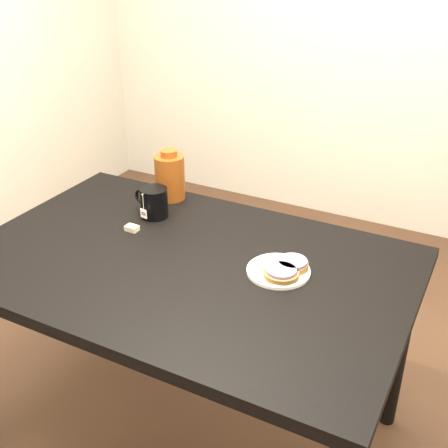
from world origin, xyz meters
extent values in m
plane|color=brown|center=(0.00, 0.00, 0.00)|extent=(4.00, 4.00, 0.00)
cube|color=black|center=(0.00, 0.00, 0.73)|extent=(1.40, 0.90, 0.04)
cylinder|color=black|center=(-0.64, 0.39, 0.35)|extent=(0.06, 0.06, 0.71)
cylinder|color=black|center=(0.64, 0.39, 0.35)|extent=(0.06, 0.06, 0.71)
cylinder|color=white|center=(0.29, 0.07, 0.76)|extent=(0.19, 0.19, 0.01)
torus|color=white|center=(0.29, 0.07, 0.76)|extent=(0.19, 0.19, 0.01)
cylinder|color=brown|center=(0.32, 0.10, 0.77)|extent=(0.11, 0.11, 0.02)
cylinder|color=gray|center=(0.32, 0.10, 0.78)|extent=(0.10, 0.10, 0.01)
cylinder|color=brown|center=(0.31, 0.04, 0.77)|extent=(0.14, 0.14, 0.02)
cylinder|color=gray|center=(0.31, 0.04, 0.78)|extent=(0.12, 0.12, 0.01)
cylinder|color=black|center=(-0.26, 0.21, 0.80)|extent=(0.11, 0.11, 0.11)
cylinder|color=black|center=(-0.26, 0.21, 0.85)|extent=(0.09, 0.09, 0.00)
torus|color=black|center=(-0.32, 0.22, 0.81)|extent=(0.06, 0.02, 0.06)
cylinder|color=beige|center=(-0.27, 0.16, 0.83)|extent=(0.00, 0.00, 0.06)
cube|color=white|center=(-0.27, 0.16, 0.78)|extent=(0.03, 0.01, 0.03)
cube|color=#C6B793|center=(-0.27, 0.08, 0.76)|extent=(0.05, 0.03, 0.02)
cylinder|color=#5A250B|center=(-0.29, 0.37, 0.84)|extent=(0.15, 0.15, 0.17)
cylinder|color=#5A250B|center=(-0.29, 0.37, 0.93)|extent=(0.06, 0.06, 0.02)
camera|label=1|loc=(0.81, -1.28, 1.68)|focal=45.00mm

